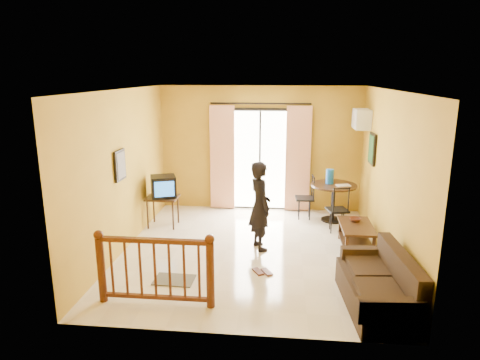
# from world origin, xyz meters

# --- Properties ---
(ground) EXTENTS (5.00, 5.00, 0.00)m
(ground) POSITION_xyz_m (0.00, 0.00, 0.00)
(ground) COLOR beige
(ground) RESTS_ON ground
(room_shell) EXTENTS (5.00, 5.00, 5.00)m
(room_shell) POSITION_xyz_m (0.00, 0.00, 1.70)
(room_shell) COLOR white
(room_shell) RESTS_ON ground
(balcony_door) EXTENTS (2.25, 0.14, 2.46)m
(balcony_door) POSITION_xyz_m (0.00, 2.43, 1.19)
(balcony_door) COLOR black
(balcony_door) RESTS_ON ground
(tv_table) EXTENTS (0.63, 0.52, 0.62)m
(tv_table) POSITION_xyz_m (-1.90, 1.12, 0.55)
(tv_table) COLOR black
(tv_table) RESTS_ON ground
(television) EXTENTS (0.60, 0.57, 0.43)m
(television) POSITION_xyz_m (-1.87, 1.11, 0.84)
(television) COLOR black
(television) RESTS_ON tv_table
(picture_left) EXTENTS (0.05, 0.42, 0.52)m
(picture_left) POSITION_xyz_m (-2.22, -0.20, 1.55)
(picture_left) COLOR black
(picture_left) RESTS_ON room_shell
(dining_table) EXTENTS (0.96, 0.96, 0.80)m
(dining_table) POSITION_xyz_m (1.59, 1.80, 0.63)
(dining_table) COLOR black
(dining_table) RESTS_ON ground
(water_jug) EXTENTS (0.17, 0.17, 0.31)m
(water_jug) POSITION_xyz_m (1.51, 1.86, 0.95)
(water_jug) COLOR blue
(water_jug) RESTS_ON dining_table
(serving_tray) EXTENTS (0.32, 0.25, 0.02)m
(serving_tray) POSITION_xyz_m (1.77, 1.70, 0.81)
(serving_tray) COLOR beige
(serving_tray) RESTS_ON dining_table
(dining_chairs) EXTENTS (1.06, 1.20, 0.95)m
(dining_chairs) POSITION_xyz_m (1.30, 1.51, 0.00)
(dining_chairs) COLOR black
(dining_chairs) RESTS_ON ground
(air_conditioner) EXTENTS (0.31, 0.60, 0.40)m
(air_conditioner) POSITION_xyz_m (2.09, 1.95, 2.15)
(air_conditioner) COLOR white
(air_conditioner) RESTS_ON room_shell
(botanical_print) EXTENTS (0.05, 0.50, 0.60)m
(botanical_print) POSITION_xyz_m (2.22, 1.30, 1.65)
(botanical_print) COLOR black
(botanical_print) RESTS_ON room_shell
(coffee_table) EXTENTS (0.56, 1.00, 0.44)m
(coffee_table) POSITION_xyz_m (1.85, 0.32, 0.30)
(coffee_table) COLOR black
(coffee_table) RESTS_ON ground
(bowl) EXTENTS (0.21, 0.21, 0.06)m
(bowl) POSITION_xyz_m (1.85, 0.52, 0.47)
(bowl) COLOR #4E251B
(bowl) RESTS_ON coffee_table
(sofa) EXTENTS (0.90, 1.72, 0.79)m
(sofa) POSITION_xyz_m (1.85, -1.70, 0.30)
(sofa) COLOR black
(sofa) RESTS_ON ground
(standing_person) EXTENTS (0.58, 0.68, 1.59)m
(standing_person) POSITION_xyz_m (0.14, 0.16, 0.79)
(standing_person) COLOR black
(standing_person) RESTS_ON ground
(stair_balustrade) EXTENTS (1.63, 0.13, 1.04)m
(stair_balustrade) POSITION_xyz_m (-1.15, -1.90, 0.56)
(stair_balustrade) COLOR #471E0F
(stair_balustrade) RESTS_ON ground
(doormat) EXTENTS (0.61, 0.42, 0.02)m
(doormat) POSITION_xyz_m (-1.08, -1.22, 0.01)
(doormat) COLOR #514E41
(doormat) RESTS_ON ground
(sandals) EXTENTS (0.35, 0.27, 0.03)m
(sandals) POSITION_xyz_m (0.24, -0.82, 0.01)
(sandals) COLOR #4E251B
(sandals) RESTS_ON ground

